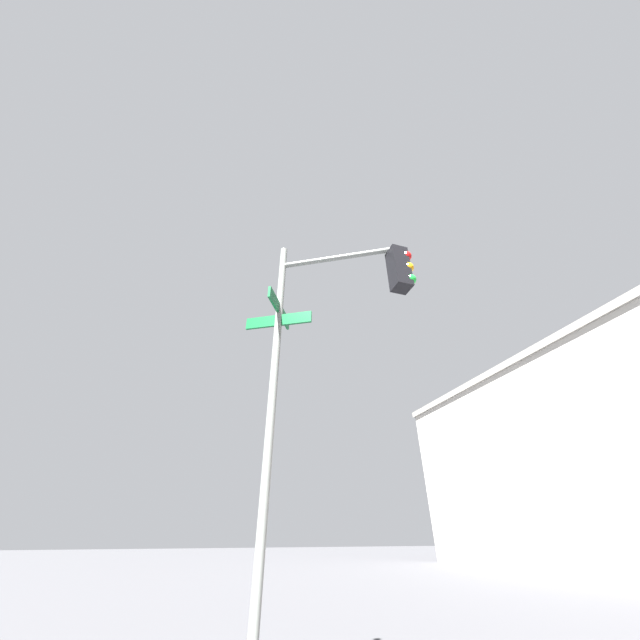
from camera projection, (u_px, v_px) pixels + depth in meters
traffic_signal_near at (333, 328)px, 5.11m from camera, size 1.60×2.45×6.13m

